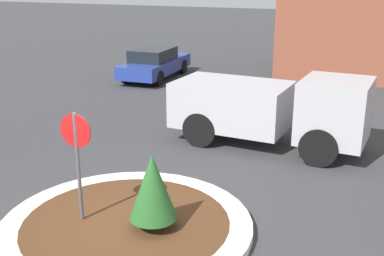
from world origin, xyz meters
TOP-DOWN VIEW (x-y plane):
  - ground_plane at (0.00, 0.00)m, footprint 120.00×120.00m
  - traffic_island at (0.00, 0.00)m, footprint 4.85×4.85m
  - stop_sign at (-0.83, -0.25)m, footprint 0.65×0.07m
  - island_shrub at (0.59, -0.00)m, footprint 0.89×0.89m
  - utility_truck at (1.32, 5.71)m, footprint 5.48×2.34m
  - parked_sedan_blue at (-5.88, 12.70)m, footprint 2.03×4.77m

SIDE VIEW (x-z plane):
  - ground_plane at x=0.00m, z-range 0.00..0.00m
  - traffic_island at x=0.00m, z-range 0.00..0.17m
  - parked_sedan_blue at x=-5.88m, z-range 0.01..1.44m
  - island_shrub at x=0.59m, z-range 0.28..1.74m
  - utility_truck at x=1.32m, z-range 0.08..2.16m
  - stop_sign at x=-0.83m, z-range 0.43..2.74m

